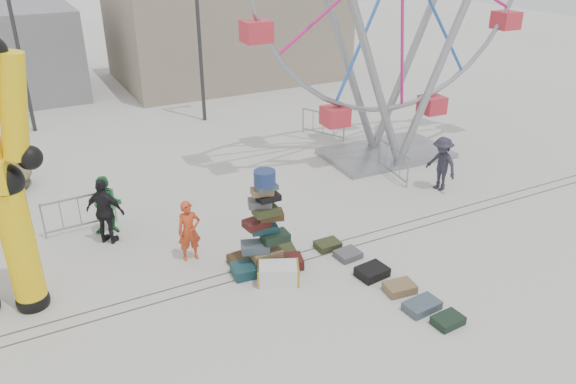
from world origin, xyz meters
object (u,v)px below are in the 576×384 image
lamp_post_left (16,23)px  pedestrian_green (107,205)px  barricade_wheel_back (323,124)px  suitcase_tower (265,241)px  steamer_trunk (278,273)px  pedestrian_grey (441,164)px  barricade_wheel_front (393,162)px  barricade_dummy_c (80,213)px  pedestrian_black (105,211)px  pedestrian_red (189,231)px  lamp_post_right (200,18)px

lamp_post_left → pedestrian_green: size_ratio=4.59×
lamp_post_left → barricade_wheel_back: (10.51, -6.42, -3.93)m
lamp_post_left → pedestrian_green: (0.96, -10.48, -3.61)m
suitcase_tower → steamer_trunk: size_ratio=2.65×
pedestrian_grey → barricade_wheel_back: bearing=-177.8°
barricade_wheel_front → barricade_dummy_c: bearing=91.9°
barricade_dummy_c → steamer_trunk: bearing=-55.1°
lamp_post_left → steamer_trunk: (4.15, -14.93, -4.24)m
steamer_trunk → barricade_dummy_c: (-3.90, 4.98, 0.31)m
pedestrian_black → pedestrian_grey: bearing=-148.3°
suitcase_tower → barricade_dummy_c: size_ratio=1.36×
barricade_wheel_back → pedestrian_red: 10.25m
pedestrian_grey → lamp_post_right: bearing=-163.3°
steamer_trunk → pedestrian_green: bearing=150.4°
pedestrian_red → barricade_dummy_c: bearing=133.1°
lamp_post_right → pedestrian_green: lamp_post_right is taller
pedestrian_green → pedestrian_red: bearing=-40.2°
barricade_wheel_front → pedestrian_black: size_ratio=1.04×
barricade_wheel_front → pedestrian_red: bearing=111.0°
barricade_wheel_back → pedestrian_green: bearing=-94.2°
lamp_post_right → barricade_wheel_front: size_ratio=4.00×
steamer_trunk → pedestrian_red: 2.64m
suitcase_tower → steamer_trunk: bearing=-83.6°
barricade_dummy_c → pedestrian_red: size_ratio=1.19×
suitcase_tower → pedestrian_grey: bearing=19.9°
pedestrian_red → pedestrian_grey: bearing=6.8°
lamp_post_right → lamp_post_left: bearing=164.1°
barricade_dummy_c → pedestrian_grey: (11.11, -2.65, 0.37)m
pedestrian_grey → barricade_wheel_front: bearing=-160.5°
lamp_post_left → pedestrian_black: (0.82, -11.01, -3.52)m
pedestrian_red → pedestrian_grey: (8.79, 0.30, 0.08)m
pedestrian_green → pedestrian_grey: size_ratio=0.95×
barricade_wheel_front → barricade_wheel_back: 4.60m
lamp_post_left → barricade_dummy_c: 10.71m
pedestrian_green → pedestrian_grey: bearing=4.7°
lamp_post_right → barricade_wheel_back: bearing=-51.6°
barricade_dummy_c → barricade_wheel_front: 10.42m
pedestrian_grey → pedestrian_red: bearing=-93.7°
lamp_post_left → barricade_wheel_back: size_ratio=4.00×
barricade_wheel_front → pedestrian_grey: bearing=-147.0°
lamp_post_left → pedestrian_red: size_ratio=4.77×
pedestrian_red → pedestrian_green: size_ratio=0.96×
lamp_post_right → pedestrian_grey: (4.36, -10.60, -3.56)m
barricade_dummy_c → barricade_wheel_front: (10.36, -1.07, 0.00)m
pedestrian_green → suitcase_tower: bearing=-32.7°
pedestrian_black → pedestrian_grey: pedestrian_black is taller
barricade_dummy_c → pedestrian_grey: 11.42m
barricade_dummy_c → pedestrian_red: (2.32, -2.95, 0.29)m
barricade_wheel_back → pedestrian_black: bearing=-91.8°
barricade_dummy_c → barricade_wheel_front: size_ratio=1.00×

